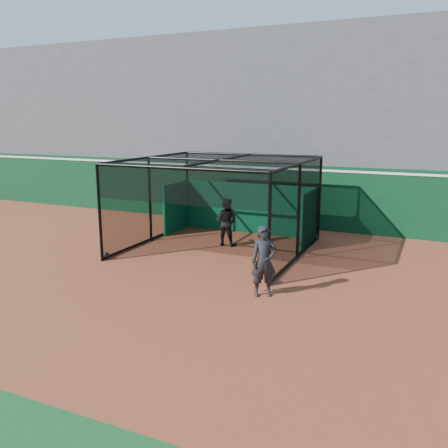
% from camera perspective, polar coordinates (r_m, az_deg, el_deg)
% --- Properties ---
extents(ground, '(120.00, 120.00, 0.00)m').
position_cam_1_polar(ground, '(12.41, -8.22, -7.73)').
color(ground, brown).
rests_on(ground, ground).
extents(outfield_wall, '(50.00, 0.50, 2.50)m').
position_cam_1_polar(outfield_wall, '(19.57, 5.18, 3.70)').
color(outfield_wall, '#09341A').
rests_on(outfield_wall, ground).
extents(grandstand, '(50.00, 7.85, 8.95)m').
position_cam_1_polar(grandstand, '(22.93, 8.56, 12.90)').
color(grandstand, '#4C4C4F').
rests_on(grandstand, ground).
extents(batting_cage, '(5.48, 5.56, 2.97)m').
position_cam_1_polar(batting_cage, '(15.62, -0.58, 2.24)').
color(batting_cage, black).
rests_on(batting_cage, ground).
extents(batter, '(0.82, 0.65, 1.65)m').
position_cam_1_polar(batter, '(16.25, 0.24, 0.28)').
color(batter, black).
rests_on(batter, ground).
extents(on_deck_player, '(0.77, 0.70, 1.76)m').
position_cam_1_polar(on_deck_player, '(11.60, 4.82, -4.52)').
color(on_deck_player, black).
rests_on(on_deck_player, ground).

